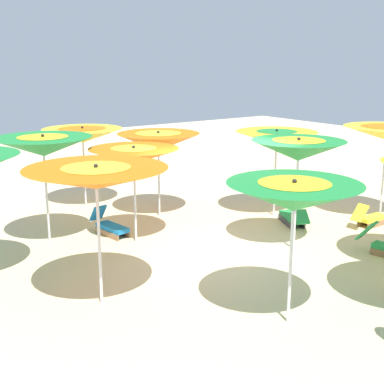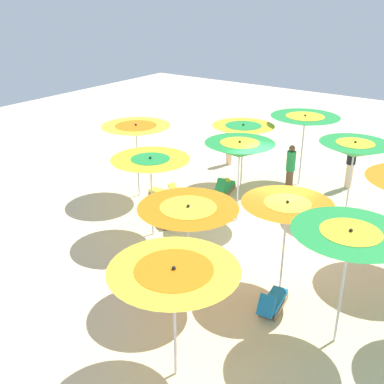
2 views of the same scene
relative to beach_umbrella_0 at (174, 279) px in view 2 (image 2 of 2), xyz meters
The scene contains 19 objects.
ground 5.43m from the beach_umbrella_0, ahead, with size 39.53×39.53×0.04m, color beige.
beach_umbrella_0 is the anchor object (origin of this frame).
beach_umbrella_1 3.17m from the beach_umbrella_0, 39.07° to the right, with size 2.08×2.08×2.46m.
beach_umbrella_3 2.32m from the beach_umbrella_0, 30.35° to the left, with size 2.10×2.10×2.24m.
beach_umbrella_4 3.47m from the beach_umbrella_0, ahead, with size 1.96×1.96×2.20m.
beach_umbrella_6 5.20m from the beach_umbrella_0, 44.34° to the left, with size 2.07×2.07×2.28m.
beach_umbrella_7 6.23m from the beach_umbrella_0, 20.62° to the left, with size 1.95×1.95×2.44m.
beach_umbrella_8 8.10m from the beach_umbrella_0, ahead, with size 2.02×2.02×2.30m.
beach_umbrella_9 7.93m from the beach_umbrella_0, 46.14° to the left, with size 2.15×2.15×2.43m.
beach_umbrella_10 8.87m from the beach_umbrella_0, 22.67° to the left, with size 2.06×2.06×2.20m.
beach_umbrella_11 9.68m from the beach_umbrella_0, 11.01° to the left, with size 2.27×2.27×2.47m.
lounger_0 6.02m from the beach_umbrella_0, 36.64° to the left, with size 1.29×0.86×0.51m.
lounger_1 8.30m from the beach_umbrella_0, 25.57° to the left, with size 1.36×0.57×0.67m.
lounger_2 7.80m from the beach_umbrella_0, 40.45° to the left, with size 0.34×1.12×0.61m.
lounger_3 3.23m from the beach_umbrella_0, 12.55° to the right, with size 1.20×0.52×0.62m.
beachgoer_0 10.96m from the beach_umbrella_0, 26.49° to the left, with size 0.30×0.30×1.61m.
beachgoer_1 8.92m from the beach_umbrella_0, 12.04° to the left, with size 0.30×0.30×1.62m.
beachgoer_2 10.19m from the beach_umbrella_0, ahead, with size 0.30×0.30×1.86m.
beach_ball 8.83m from the beach_umbrella_0, 25.74° to the left, with size 0.33×0.33×0.33m, color yellow.
Camera 2 is at (-9.99, -4.64, 6.30)m, focal length 43.87 mm.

